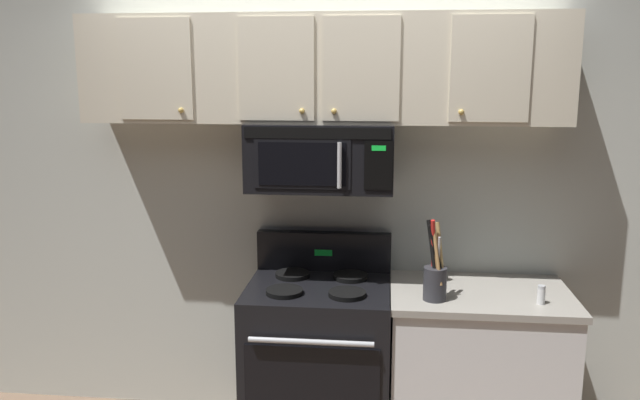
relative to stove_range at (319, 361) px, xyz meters
The scene contains 8 objects.
back_wall 0.95m from the stove_range, 90.00° to the left, with size 5.20×0.10×2.70m, color silver.
stove_range is the anchor object (origin of this frame).
over_range_microwave 1.11m from the stove_range, 90.14° to the left, with size 0.76×0.43×0.35m.
upper_cabinets 1.56m from the stove_range, 90.00° to the left, with size 2.50×0.36×0.55m.
counter_segment 0.84m from the stove_range, ahead, with size 0.93×0.65×0.90m.
utensil_crock_charcoal 0.83m from the stove_range, 14.11° to the right, with size 0.12×0.12×0.41m.
salt_shaker 1.22m from the stove_range, ahead, with size 0.04×0.04×0.09m.
pepper_mill 0.82m from the stove_range, 11.03° to the left, with size 0.05×0.05×0.19m, color black.
Camera 1 is at (0.34, -2.77, 2.01)m, focal length 35.68 mm.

